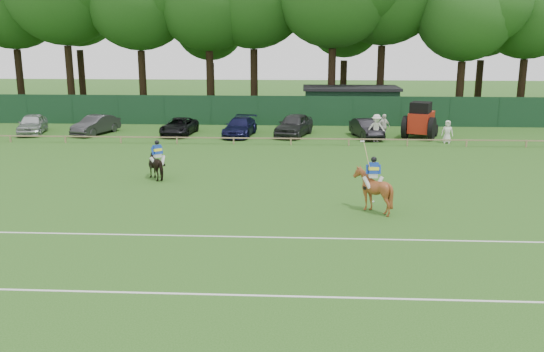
# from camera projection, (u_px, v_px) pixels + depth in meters

# --- Properties ---
(ground) EXTENTS (160.00, 160.00, 0.00)m
(ground) POSITION_uv_depth(u_px,v_px,m) (255.00, 228.00, 22.54)
(ground) COLOR #1E4C14
(ground) RESTS_ON ground
(horse_dark) EXTENTS (1.74, 1.85, 1.48)m
(horse_dark) POSITION_uv_depth(u_px,v_px,m) (158.00, 165.00, 30.25)
(horse_dark) COLOR black
(horse_dark) RESTS_ON ground
(horse_chestnut) EXTENTS (1.57, 1.75, 1.89)m
(horse_chestnut) POSITION_uv_depth(u_px,v_px,m) (373.00, 190.00, 24.56)
(horse_chestnut) COLOR brown
(horse_chestnut) RESTS_ON ground
(sedan_silver) EXTENTS (2.87, 4.78, 1.52)m
(sedan_silver) POSITION_uv_depth(u_px,v_px,m) (32.00, 124.00, 44.41)
(sedan_silver) COLOR #B6BABC
(sedan_silver) RESTS_ON ground
(sedan_grey) EXTENTS (2.81, 4.63, 1.44)m
(sedan_grey) POSITION_uv_depth(u_px,v_px,m) (96.00, 125.00, 44.22)
(sedan_grey) COLOR #2A2B2D
(sedan_grey) RESTS_ON ground
(suv_black) EXTENTS (2.44, 4.70, 1.27)m
(suv_black) POSITION_uv_depth(u_px,v_px,m) (179.00, 127.00, 43.98)
(suv_black) COLOR black
(suv_black) RESTS_ON ground
(sedan_navy) EXTENTS (2.50, 4.96, 1.38)m
(sedan_navy) POSITION_uv_depth(u_px,v_px,m) (240.00, 127.00, 43.43)
(sedan_navy) COLOR #121338
(sedan_navy) RESTS_ON ground
(hatch_grey) EXTENTS (3.28, 5.22, 1.66)m
(hatch_grey) POSITION_uv_depth(u_px,v_px,m) (294.00, 125.00, 43.47)
(hatch_grey) COLOR #2B2B2D
(hatch_grey) RESTS_ON ground
(estate_black) EXTENTS (2.37, 4.42, 1.38)m
(estate_black) POSITION_uv_depth(u_px,v_px,m) (367.00, 129.00, 42.61)
(estate_black) COLOR black
(estate_black) RESTS_ON ground
(spectator_left) EXTENTS (1.31, 0.79, 1.97)m
(spectator_left) POSITION_uv_depth(u_px,v_px,m) (376.00, 128.00, 40.89)
(spectator_left) COLOR silver
(spectator_left) RESTS_ON ground
(spectator_mid) EXTENTS (1.20, 0.90, 1.89)m
(spectator_mid) POSITION_uv_depth(u_px,v_px,m) (383.00, 127.00, 41.65)
(spectator_mid) COLOR silver
(spectator_mid) RESTS_ON ground
(spectator_right) EXTENTS (0.87, 0.64, 1.62)m
(spectator_right) POSITION_uv_depth(u_px,v_px,m) (447.00, 132.00, 40.44)
(spectator_right) COLOR silver
(spectator_right) RESTS_ON ground
(rider_dark) EXTENTS (0.80, 0.72, 1.41)m
(rider_dark) POSITION_uv_depth(u_px,v_px,m) (157.00, 152.00, 30.08)
(rider_dark) COLOR silver
(rider_dark) RESTS_ON ground
(rider_chestnut) EXTENTS (0.94, 0.57, 2.05)m
(rider_chestnut) POSITION_uv_depth(u_px,v_px,m) (373.00, 171.00, 24.35)
(rider_chestnut) COLOR silver
(rider_chestnut) RESTS_ON ground
(polo_ball) EXTENTS (0.09, 0.09, 0.09)m
(polo_ball) POSITION_uv_depth(u_px,v_px,m) (373.00, 202.00, 26.05)
(polo_ball) COLOR silver
(polo_ball) RESTS_ON ground
(pitch_lines) EXTENTS (60.00, 5.10, 0.01)m
(pitch_lines) POSITION_uv_depth(u_px,v_px,m) (246.00, 262.00, 19.15)
(pitch_lines) COLOR silver
(pitch_lines) RESTS_ON ground
(pitch_rail) EXTENTS (62.10, 0.10, 0.50)m
(pitch_rail) POSITION_uv_depth(u_px,v_px,m) (277.00, 138.00, 39.91)
(pitch_rail) COLOR #997F5B
(pitch_rail) RESTS_ON ground
(perimeter_fence) EXTENTS (92.08, 0.08, 2.50)m
(perimeter_fence) POSITION_uv_depth(u_px,v_px,m) (282.00, 111.00, 48.45)
(perimeter_fence) COLOR #14351E
(perimeter_fence) RESTS_ON ground
(utility_shed) EXTENTS (8.40, 4.40, 3.04)m
(utility_shed) POSITION_uv_depth(u_px,v_px,m) (350.00, 104.00, 50.98)
(utility_shed) COLOR #14331E
(utility_shed) RESTS_ON ground
(tree_row) EXTENTS (96.00, 12.00, 21.00)m
(tree_row) POSITION_uv_depth(u_px,v_px,m) (305.00, 113.00, 56.40)
(tree_row) COLOR #26561C
(tree_row) RESTS_ON ground
(tractor) EXTENTS (3.19, 3.76, 2.69)m
(tractor) POSITION_uv_depth(u_px,v_px,m) (421.00, 121.00, 42.40)
(tractor) COLOR #A11E0E
(tractor) RESTS_ON ground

